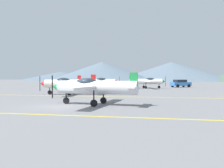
{
  "coord_description": "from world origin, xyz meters",
  "views": [
    {
      "loc": [
        6.47,
        -15.7,
        2.05
      ],
      "look_at": [
        0.7,
        14.0,
        1.2
      ],
      "focal_mm": 36.69,
      "sensor_mm": 36.0,
      "label": 1
    }
  ],
  "objects_px": {
    "airplane_near": "(93,87)",
    "car_sedan": "(181,83)",
    "airplane_mid": "(68,83)",
    "airplane_back": "(147,81)",
    "airplane_far": "(98,82)"
  },
  "relations": [
    {
      "from": "airplane_near",
      "to": "car_sedan",
      "type": "height_order",
      "value": "airplane_near"
    },
    {
      "from": "airplane_mid",
      "to": "airplane_back",
      "type": "bearing_deg",
      "value": 63.64
    },
    {
      "from": "airplane_far",
      "to": "airplane_near",
      "type": "bearing_deg",
      "value": -76.51
    },
    {
      "from": "airplane_near",
      "to": "car_sedan",
      "type": "xyz_separation_m",
      "value": [
        9.7,
        34.03,
        -0.51
      ]
    },
    {
      "from": "airplane_far",
      "to": "car_sedan",
      "type": "bearing_deg",
      "value": 45.77
    },
    {
      "from": "airplane_far",
      "to": "airplane_back",
      "type": "distance_m",
      "value": 10.74
    },
    {
      "from": "airplane_mid",
      "to": "airplane_back",
      "type": "height_order",
      "value": "same"
    },
    {
      "from": "airplane_mid",
      "to": "airplane_back",
      "type": "xyz_separation_m",
      "value": [
        8.7,
        17.57,
        0.0
      ]
    },
    {
      "from": "airplane_far",
      "to": "car_sedan",
      "type": "relative_size",
      "value": 1.75
    },
    {
      "from": "airplane_mid",
      "to": "airplane_far",
      "type": "bearing_deg",
      "value": 83.44
    },
    {
      "from": "airplane_back",
      "to": "airplane_far",
      "type": "bearing_deg",
      "value": -134.73
    },
    {
      "from": "car_sedan",
      "to": "airplane_mid",
      "type": "bearing_deg",
      "value": -122.11
    },
    {
      "from": "car_sedan",
      "to": "airplane_near",
      "type": "bearing_deg",
      "value": -105.9
    },
    {
      "from": "airplane_mid",
      "to": "car_sedan",
      "type": "xyz_separation_m",
      "value": [
        15.47,
        24.65,
        -0.51
      ]
    },
    {
      "from": "airplane_mid",
      "to": "car_sedan",
      "type": "bearing_deg",
      "value": 57.89
    }
  ]
}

